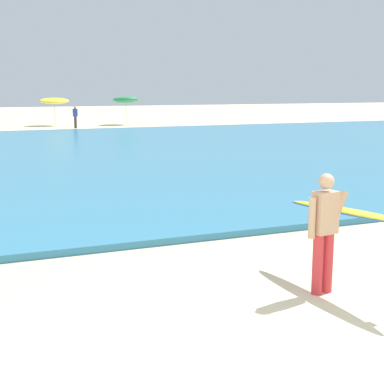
% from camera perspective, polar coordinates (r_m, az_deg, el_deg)
% --- Properties ---
extents(ground_plane, '(160.00, 160.00, 0.00)m').
position_cam_1_polar(ground_plane, '(6.71, 11.91, -15.11)').
color(ground_plane, beige).
extents(sea, '(120.00, 28.00, 0.14)m').
position_cam_1_polar(sea, '(23.81, -13.38, 3.64)').
color(sea, teal).
rests_on(sea, ground).
extents(surfer_with_board, '(1.07, 2.68, 1.73)m').
position_cam_1_polar(surfer_with_board, '(8.13, 14.69, -2.92)').
color(surfer_with_board, red).
rests_on(surfer_with_board, ground).
extents(beach_umbrella_2, '(2.21, 2.24, 2.16)m').
position_cam_1_polar(beach_umbrella_2, '(43.76, -14.00, 9.10)').
color(beach_umbrella_2, beige).
rests_on(beach_umbrella_2, ground).
extents(beach_umbrella_3, '(2.02, 2.05, 2.24)m').
position_cam_1_polar(beach_umbrella_3, '(43.98, -6.84, 9.42)').
color(beach_umbrella_3, beige).
rests_on(beach_umbrella_3, ground).
extents(beachgoer_near_row_left, '(0.32, 0.20, 1.58)m').
position_cam_1_polar(beachgoer_near_row_left, '(40.60, -11.93, 7.63)').
color(beachgoer_near_row_left, '#383842').
rests_on(beachgoer_near_row_left, ground).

